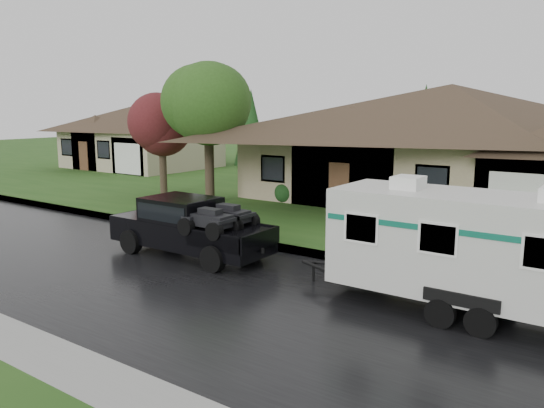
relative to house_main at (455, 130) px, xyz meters
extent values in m
plane|color=#234A17|center=(-2.29, -13.84, -3.59)|extent=(140.00, 140.00, 0.00)
cube|color=black|center=(-2.29, -15.84, -3.59)|extent=(140.00, 8.00, 0.01)
cube|color=gray|center=(-2.29, -11.59, -3.52)|extent=(140.00, 0.50, 0.15)
cube|color=#234A17|center=(-2.29, 1.16, -3.52)|extent=(140.00, 26.00, 0.15)
cube|color=tan|center=(-0.29, 0.16, -1.94)|extent=(18.00, 10.00, 3.00)
pyramid|color=#362A1D|center=(-0.29, 0.16, 2.16)|extent=(19.44, 10.80, 2.60)
cube|color=tan|center=(-24.29, 2.16, -2.04)|extent=(10.00, 8.00, 2.80)
pyramid|color=#362A1D|center=(-24.29, 2.16, 1.36)|extent=(10.80, 8.64, 2.00)
cube|color=tan|center=(-21.29, 0.16, -2.18)|extent=(3.20, 4.00, 2.52)
cylinder|color=#382B1E|center=(-9.32, -6.92, -1.97)|extent=(0.44, 0.44, 2.95)
sphere|color=#34611F|center=(-9.32, -6.92, 1.26)|extent=(4.07, 4.07, 4.07)
cylinder|color=#382B1E|center=(-13.06, -6.35, -2.33)|extent=(0.37, 0.37, 2.22)
sphere|color=maroon|center=(-13.06, -6.35, 0.10)|extent=(3.07, 3.07, 3.07)
sphere|color=#143814|center=(-6.59, -4.54, -2.94)|extent=(1.00, 1.00, 1.00)
sphere|color=#143814|center=(-2.39, -4.54, -2.94)|extent=(1.00, 1.00, 1.00)
sphere|color=#143814|center=(1.81, -4.54, -2.94)|extent=(1.00, 1.00, 1.00)
cube|color=black|center=(-4.07, -13.79, -2.88)|extent=(5.50, 1.83, 0.79)
cube|color=black|center=(-6.09, -13.79, -2.63)|extent=(1.47, 1.79, 0.32)
cube|color=black|center=(-4.44, -13.79, -2.17)|extent=(2.20, 1.72, 0.83)
cube|color=black|center=(-4.44, -13.79, -2.12)|extent=(2.02, 1.76, 0.50)
cube|color=black|center=(-2.33, -13.79, -2.69)|extent=(2.02, 1.74, 0.06)
cylinder|color=black|center=(-5.81, -14.69, -3.21)|extent=(0.77, 0.29, 0.77)
cylinder|color=black|center=(-5.81, -12.89, -3.21)|extent=(0.77, 0.29, 0.77)
cylinder|color=black|center=(-2.33, -14.69, -3.21)|extent=(0.77, 0.29, 0.77)
cylinder|color=black|center=(-2.33, -12.89, -3.21)|extent=(0.77, 0.29, 0.77)
cube|color=silver|center=(4.63, -13.79, -1.96)|extent=(6.42, 2.20, 2.25)
cube|color=black|center=(4.63, -13.79, -3.22)|extent=(6.79, 1.10, 0.13)
cube|color=#0D604A|center=(4.63, -13.79, -1.47)|extent=(6.29, 2.22, 0.13)
cube|color=white|center=(2.98, -13.79, -0.69)|extent=(0.64, 0.73, 0.29)
cylinder|color=black|center=(4.22, -14.87, -3.27)|extent=(0.64, 0.22, 0.64)
cylinder|color=black|center=(4.22, -12.71, -3.27)|extent=(0.64, 0.22, 0.64)
cylinder|color=black|center=(5.04, -14.87, -3.27)|extent=(0.64, 0.22, 0.64)
cylinder|color=black|center=(5.04, -12.71, -3.27)|extent=(0.64, 0.22, 0.64)
camera|label=1|loc=(7.40, -25.64, 1.00)|focal=35.00mm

